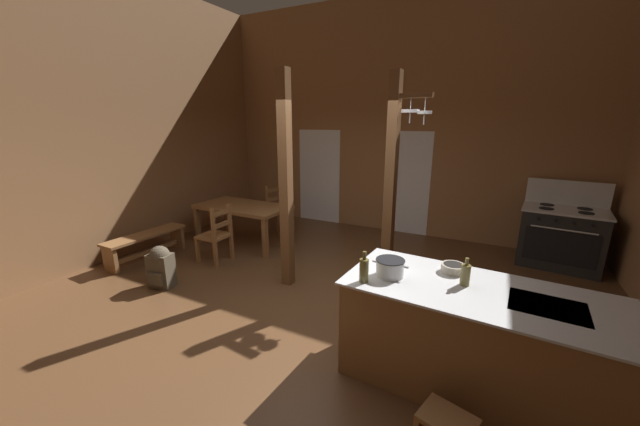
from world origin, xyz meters
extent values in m
cube|color=brown|center=(0.00, 0.00, -0.05)|extent=(8.11, 7.86, 0.10)
cube|color=#93663F|center=(0.00, 3.60, 2.27)|extent=(8.11, 0.14, 4.53)
cube|color=#93663F|center=(-3.72, 0.00, 2.27)|extent=(0.14, 7.86, 4.53)
cube|color=white|center=(-1.64, 3.53, 1.02)|extent=(1.00, 0.01, 2.05)
cube|color=white|center=(0.37, 3.53, 1.02)|extent=(0.84, 0.01, 2.05)
cube|color=brown|center=(1.89, -0.47, 0.45)|extent=(2.15, 1.03, 0.89)
cube|color=silver|center=(1.89, -0.47, 0.90)|extent=(2.22, 1.10, 0.02)
cube|color=black|center=(2.36, -0.50, 0.91)|extent=(0.54, 0.43, 0.00)
cube|color=black|center=(1.92, -0.04, 0.05)|extent=(1.99, 0.17, 0.10)
cube|color=black|center=(2.92, 2.98, 0.45)|extent=(1.18, 0.88, 0.90)
cube|color=black|center=(2.88, 2.60, 0.42)|extent=(0.93, 0.11, 0.52)
cylinder|color=silver|center=(2.88, 2.57, 0.70)|extent=(0.82, 0.12, 0.02)
cube|color=silver|center=(2.92, 2.98, 0.92)|extent=(1.22, 0.92, 0.03)
cube|color=silver|center=(2.96, 3.34, 1.12)|extent=(1.14, 0.17, 0.40)
cylinder|color=black|center=(3.15, 2.80, 0.94)|extent=(0.22, 0.22, 0.01)
cylinder|color=black|center=(2.66, 2.86, 0.94)|extent=(0.22, 0.22, 0.01)
cylinder|color=black|center=(3.18, 3.10, 0.94)|extent=(0.22, 0.22, 0.01)
cylinder|color=black|center=(2.69, 3.16, 0.94)|extent=(0.22, 0.22, 0.01)
cylinder|color=black|center=(3.20, 2.55, 0.82)|extent=(0.05, 0.03, 0.04)
cylinder|color=black|center=(2.99, 2.57, 0.82)|extent=(0.05, 0.03, 0.04)
cylinder|color=black|center=(2.77, 2.60, 0.82)|extent=(0.05, 0.03, 0.04)
cylinder|color=black|center=(2.55, 2.62, 0.82)|extent=(0.05, 0.03, 0.04)
cube|color=brown|center=(0.61, 1.31, 1.44)|extent=(0.15, 0.15, 2.88)
cube|color=brown|center=(0.82, 1.29, 2.56)|extent=(0.56, 0.13, 0.06)
cylinder|color=silver|center=(0.82, 1.29, 2.47)|extent=(0.01, 0.01, 0.17)
cylinder|color=silver|center=(0.82, 1.29, 2.37)|extent=(0.25, 0.25, 0.04)
cylinder|color=silver|center=(0.82, 1.29, 2.29)|extent=(0.02, 0.02, 0.14)
cylinder|color=silver|center=(1.01, 1.27, 2.46)|extent=(0.01, 0.01, 0.19)
cylinder|color=silver|center=(1.01, 1.27, 2.35)|extent=(0.20, 0.20, 0.04)
cylinder|color=silver|center=(1.01, 1.27, 2.27)|extent=(0.02, 0.02, 0.14)
cube|color=brown|center=(-0.57, 0.47, 1.44)|extent=(0.14, 0.14, 2.88)
cube|color=brown|center=(1.80, -1.24, 0.28)|extent=(0.42, 0.37, 0.04)
cube|color=brown|center=(1.65, -1.20, 0.13)|extent=(0.11, 0.28, 0.26)
cube|color=brown|center=(-2.19, 1.50, 0.71)|extent=(1.72, 0.94, 0.06)
cube|color=brown|center=(-2.97, 1.91, 0.34)|extent=(0.08, 0.08, 0.68)
cube|color=brown|center=(-1.39, 1.88, 0.34)|extent=(0.08, 0.08, 0.68)
cube|color=brown|center=(-2.99, 1.13, 0.34)|extent=(0.08, 0.08, 0.68)
cube|color=brown|center=(-1.41, 1.10, 0.34)|extent=(0.08, 0.08, 0.68)
cube|color=brown|center=(-2.08, 0.62, 0.43)|extent=(0.45, 0.45, 0.04)
cube|color=brown|center=(-2.27, 0.42, 0.21)|extent=(0.05, 0.05, 0.41)
cube|color=brown|center=(-2.27, 0.80, 0.21)|extent=(0.05, 0.05, 0.41)
cube|color=brown|center=(-1.89, 0.43, 0.47)|extent=(0.05, 0.05, 0.95)
cube|color=brown|center=(-1.89, 0.81, 0.47)|extent=(0.05, 0.05, 0.95)
cube|color=brown|center=(-1.89, 0.62, 0.84)|extent=(0.04, 0.38, 0.07)
cube|color=brown|center=(-1.89, 0.62, 0.65)|extent=(0.04, 0.38, 0.07)
cube|color=brown|center=(-2.04, 2.47, 0.43)|extent=(0.57, 0.57, 0.04)
cube|color=brown|center=(-1.79, 2.58, 0.21)|extent=(0.06, 0.06, 0.41)
cube|color=brown|center=(-1.93, 2.23, 0.21)|extent=(0.06, 0.06, 0.41)
cube|color=brown|center=(-2.14, 2.72, 0.47)|extent=(0.06, 0.06, 0.95)
cube|color=brown|center=(-2.28, 2.37, 0.47)|extent=(0.06, 0.06, 0.95)
cube|color=brown|center=(-2.21, 2.54, 0.84)|extent=(0.17, 0.37, 0.07)
cube|color=brown|center=(-2.21, 2.54, 0.65)|extent=(0.17, 0.37, 0.07)
cube|color=brown|center=(-3.15, 0.15, 0.42)|extent=(0.41, 1.35, 0.04)
cube|color=brown|center=(-3.17, -0.46, 0.20)|extent=(0.31, 0.07, 0.40)
cube|color=brown|center=(-3.12, 0.76, 0.20)|extent=(0.31, 0.07, 0.40)
cube|color=brown|center=(-3.15, 0.15, 0.12)|extent=(0.10, 1.14, 0.06)
cube|color=#4C4233|center=(-2.08, -0.42, 0.24)|extent=(0.36, 0.28, 0.48)
cube|color=#4C4233|center=(-2.05, -0.55, 0.17)|extent=(0.23, 0.10, 0.17)
cylinder|color=black|center=(-2.01, -0.28, 0.24)|extent=(0.05, 0.05, 0.38)
cylinder|color=black|center=(-2.20, -0.32, 0.24)|extent=(0.05, 0.05, 0.38)
sphere|color=#4C4233|center=(-2.08, -0.42, 0.46)|extent=(0.32, 0.32, 0.27)
cylinder|color=silver|center=(1.16, -0.54, 0.99)|extent=(0.25, 0.25, 0.15)
cylinder|color=black|center=(1.16, -0.54, 1.06)|extent=(0.26, 0.26, 0.01)
cylinder|color=silver|center=(1.02, -0.54, 1.02)|extent=(0.05, 0.02, 0.02)
cylinder|color=silver|center=(1.30, -0.54, 1.02)|extent=(0.05, 0.02, 0.02)
cylinder|color=#B2A893|center=(1.65, -0.20, 0.95)|extent=(0.21, 0.21, 0.07)
cylinder|color=black|center=(1.65, -0.20, 0.99)|extent=(0.17, 0.17, 0.00)
cylinder|color=brown|center=(0.99, -0.75, 1.01)|extent=(0.08, 0.08, 0.20)
cylinder|color=brown|center=(0.99, -0.75, 1.15)|extent=(0.03, 0.03, 0.07)
cylinder|color=brown|center=(1.77, -0.42, 1.00)|extent=(0.08, 0.08, 0.18)
cylinder|color=brown|center=(1.77, -0.42, 1.12)|extent=(0.03, 0.03, 0.06)
camera|label=1|loc=(1.90, -3.33, 2.26)|focal=19.35mm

